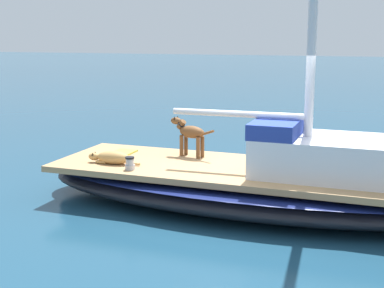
{
  "coord_description": "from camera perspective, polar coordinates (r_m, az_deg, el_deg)",
  "views": [
    {
      "loc": [
        8.51,
        1.74,
        2.84
      ],
      "look_at": [
        0.0,
        -1.0,
        1.01
      ],
      "focal_mm": 51.19,
      "sensor_mm": 36.0,
      "label": 1
    }
  ],
  "objects": [
    {
      "name": "cabin_house",
      "position": [
        8.68,
        13.31,
        -0.95
      ],
      "size": [
        1.49,
        2.28,
        0.84
      ],
      "color": "silver",
      "rests_on": "sailboat_main"
    },
    {
      "name": "ground_plane",
      "position": [
        9.14,
        6.02,
        -6.6
      ],
      "size": [
        120.0,
        120.0,
        0.0
      ],
      "primitive_type": "plane",
      "color": "navy"
    },
    {
      "name": "dog_tan",
      "position": [
        9.33,
        -8.37,
        -1.41
      ],
      "size": [
        0.27,
        0.95,
        0.22
      ],
      "color": "tan",
      "rests_on": "sailboat_main"
    },
    {
      "name": "deck_winch",
      "position": [
        8.9,
        -6.49,
        -2.04
      ],
      "size": [
        0.16,
        0.16,
        0.21
      ],
      "color": "#B7B7BC",
      "rests_on": "sailboat_main"
    },
    {
      "name": "sailboat_main",
      "position": [
        9.05,
        6.06,
        -4.58
      ],
      "size": [
        2.81,
        7.33,
        0.66
      ],
      "color": "black",
      "rests_on": "ground"
    },
    {
      "name": "dog_brown",
      "position": [
        9.73,
        -0.23,
        1.15
      ],
      "size": [
        0.39,
        0.91,
        0.7
      ],
      "color": "brown",
      "rests_on": "sailboat_main"
    },
    {
      "name": "deck_towel",
      "position": [
        10.1,
        -7.26,
        -0.91
      ],
      "size": [
        0.57,
        0.38,
        0.03
      ],
      "primitive_type": "cube",
      "rotation": [
        0.0,
        0.0,
        -0.04
      ],
      "color": "#D8D14C",
      "rests_on": "sailboat_main"
    }
  ]
}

